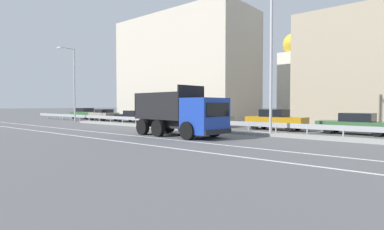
{
  "coord_description": "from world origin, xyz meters",
  "views": [
    {
      "loc": [
        13.74,
        -16.35,
        2.0
      ],
      "look_at": [
        0.41,
        -0.27,
        1.28
      ],
      "focal_mm": 28.0,
      "sensor_mm": 36.0,
      "label": 1
    }
  ],
  "objects_px": {
    "parked_car_1": "(104,115)",
    "parked_car_3": "(163,116)",
    "church_tower": "(294,77)",
    "street_lamp_1": "(270,47)",
    "parked_car_5": "(275,120)",
    "parked_car_6": "(356,124)",
    "street_lamp_0": "(73,81)",
    "dump_truck": "(188,117)",
    "parked_car_0": "(85,114)",
    "parked_car_2": "(133,116)",
    "parked_car_4": "(208,119)",
    "median_road_sign": "(183,115)"
  },
  "relations": [
    {
      "from": "parked_car_1",
      "to": "parked_car_3",
      "type": "height_order",
      "value": "parked_car_3"
    },
    {
      "from": "parked_car_1",
      "to": "church_tower",
      "type": "height_order",
      "value": "church_tower"
    },
    {
      "from": "street_lamp_1",
      "to": "parked_car_5",
      "type": "relative_size",
      "value": 2.22
    },
    {
      "from": "parked_car_6",
      "to": "church_tower",
      "type": "relative_size",
      "value": 0.36
    },
    {
      "from": "street_lamp_0",
      "to": "street_lamp_1",
      "type": "distance_m",
      "value": 24.5
    },
    {
      "from": "church_tower",
      "to": "parked_car_5",
      "type": "bearing_deg",
      "value": -72.7
    },
    {
      "from": "dump_truck",
      "to": "parked_car_6",
      "type": "height_order",
      "value": "dump_truck"
    },
    {
      "from": "parked_car_0",
      "to": "parked_car_2",
      "type": "relative_size",
      "value": 0.93
    },
    {
      "from": "parked_car_2",
      "to": "parked_car_3",
      "type": "height_order",
      "value": "parked_car_3"
    },
    {
      "from": "parked_car_4",
      "to": "parked_car_2",
      "type": "bearing_deg",
      "value": 86.36
    },
    {
      "from": "dump_truck",
      "to": "street_lamp_1",
      "type": "xyz_separation_m",
      "value": [
        3.73,
        3.69,
        4.43
      ]
    },
    {
      "from": "parked_car_3",
      "to": "parked_car_4",
      "type": "relative_size",
      "value": 1.05
    },
    {
      "from": "parked_car_6",
      "to": "parked_car_3",
      "type": "bearing_deg",
      "value": 94.66
    },
    {
      "from": "street_lamp_1",
      "to": "parked_car_5",
      "type": "height_order",
      "value": "street_lamp_1"
    },
    {
      "from": "median_road_sign",
      "to": "street_lamp_1",
      "type": "xyz_separation_m",
      "value": [
        7.62,
        -0.23,
        4.49
      ]
    },
    {
      "from": "dump_truck",
      "to": "parked_car_6",
      "type": "distance_m",
      "value": 11.44
    },
    {
      "from": "street_lamp_1",
      "to": "parked_car_0",
      "type": "xyz_separation_m",
      "value": [
        -29.58,
        4.68,
        -4.87
      ]
    },
    {
      "from": "parked_car_1",
      "to": "street_lamp_1",
      "type": "bearing_deg",
      "value": -94.77
    },
    {
      "from": "parked_car_6",
      "to": "street_lamp_0",
      "type": "bearing_deg",
      "value": 101.82
    },
    {
      "from": "street_lamp_1",
      "to": "parked_car_6",
      "type": "xyz_separation_m",
      "value": [
        3.96,
        4.77,
        -4.93
      ]
    },
    {
      "from": "parked_car_0",
      "to": "parked_car_2",
      "type": "distance_m",
      "value": 10.54
    },
    {
      "from": "median_road_sign",
      "to": "street_lamp_0",
      "type": "distance_m",
      "value": 17.24
    },
    {
      "from": "parked_car_5",
      "to": "parked_car_6",
      "type": "xyz_separation_m",
      "value": [
        5.63,
        0.16,
        -0.08
      ]
    },
    {
      "from": "parked_car_3",
      "to": "parked_car_5",
      "type": "distance_m",
      "value": 12.18
    },
    {
      "from": "parked_car_3",
      "to": "street_lamp_0",
      "type": "bearing_deg",
      "value": -71.15
    },
    {
      "from": "parked_car_4",
      "to": "parked_car_6",
      "type": "distance_m",
      "value": 11.9
    },
    {
      "from": "median_road_sign",
      "to": "parked_car_5",
      "type": "relative_size",
      "value": 0.47
    },
    {
      "from": "parked_car_3",
      "to": "parked_car_5",
      "type": "xyz_separation_m",
      "value": [
        12.18,
        0.46,
        -0.0
      ]
    },
    {
      "from": "median_road_sign",
      "to": "parked_car_3",
      "type": "xyz_separation_m",
      "value": [
        -6.23,
        3.92,
        -0.36
      ]
    },
    {
      "from": "street_lamp_1",
      "to": "parked_car_0",
      "type": "distance_m",
      "value": 30.34
    },
    {
      "from": "parked_car_0",
      "to": "parked_car_1",
      "type": "height_order",
      "value": "parked_car_0"
    },
    {
      "from": "street_lamp_1",
      "to": "parked_car_2",
      "type": "distance_m",
      "value": 20.19
    },
    {
      "from": "dump_truck",
      "to": "parked_car_1",
      "type": "xyz_separation_m",
      "value": [
        -20.58,
        7.78,
        -0.48
      ]
    },
    {
      "from": "parked_car_2",
      "to": "church_tower",
      "type": "bearing_deg",
      "value": -30.63
    },
    {
      "from": "street_lamp_1",
      "to": "parked_car_1",
      "type": "distance_m",
      "value": 25.14
    },
    {
      "from": "parked_car_1",
      "to": "parked_car_6",
      "type": "height_order",
      "value": "parked_car_6"
    },
    {
      "from": "dump_truck",
      "to": "parked_car_2",
      "type": "distance_m",
      "value": 17.39
    },
    {
      "from": "parked_car_2",
      "to": "parked_car_6",
      "type": "relative_size",
      "value": 1.0
    },
    {
      "from": "parked_car_1",
      "to": "parked_car_6",
      "type": "distance_m",
      "value": 28.27
    },
    {
      "from": "parked_car_1",
      "to": "church_tower",
      "type": "xyz_separation_m",
      "value": [
        16.29,
        20.88,
        5.28
      ]
    },
    {
      "from": "median_road_sign",
      "to": "parked_car_5",
      "type": "distance_m",
      "value": 7.39
    },
    {
      "from": "dump_truck",
      "to": "parked_car_5",
      "type": "xyz_separation_m",
      "value": [
        2.05,
        8.3,
        -0.42
      ]
    },
    {
      "from": "street_lamp_0",
      "to": "church_tower",
      "type": "height_order",
      "value": "church_tower"
    },
    {
      "from": "street_lamp_1",
      "to": "parked_car_4",
      "type": "height_order",
      "value": "street_lamp_1"
    },
    {
      "from": "parked_car_2",
      "to": "parked_car_6",
      "type": "xyz_separation_m",
      "value": [
        23.0,
        0.25,
        0.03
      ]
    },
    {
      "from": "parked_car_5",
      "to": "median_road_sign",
      "type": "bearing_deg",
      "value": -52.08
    },
    {
      "from": "parked_car_3",
      "to": "parked_car_5",
      "type": "height_order",
      "value": "parked_car_5"
    },
    {
      "from": "street_lamp_1",
      "to": "parked_car_4",
      "type": "distance_m",
      "value": 10.21
    },
    {
      "from": "parked_car_2",
      "to": "parked_car_4",
      "type": "xyz_separation_m",
      "value": [
        11.12,
        -0.39,
        0.03
      ]
    },
    {
      "from": "parked_car_1",
      "to": "parked_car_5",
      "type": "bearing_deg",
      "value": -83.9
    }
  ]
}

